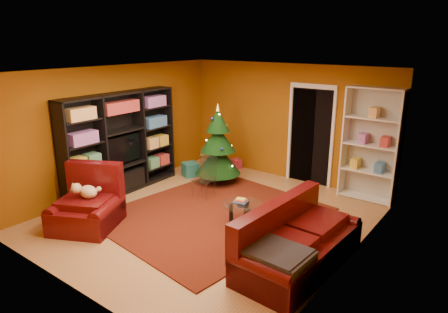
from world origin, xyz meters
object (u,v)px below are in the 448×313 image
Objects in this scene: christmas_tree at (218,145)px; sofa at (300,237)px; acrylic_chair at (204,179)px; gift_box_teal at (190,169)px; dog at (88,192)px; armchair at (85,204)px; rug at (213,214)px; white_bookshelf at (371,145)px; gift_box_red at (236,164)px; media_unit at (121,144)px; coffee_table at (242,213)px.

sofa is at bearing -33.66° from christmas_tree.
christmas_tree is 1.04m from acrylic_chair.
sofa reaches higher than gift_box_teal.
gift_box_teal is at bearing 71.25° from dog.
gift_box_teal is at bearing 70.67° from armchair.
rug is 2.23m from armchair.
white_bookshelf is at bearing 19.68° from christmas_tree.
armchair is at bearing 110.43° from sofa.
acrylic_chair is (1.10, -0.81, 0.22)m from gift_box_teal.
rug is 15.93× the size of gift_box_red.
armchair reaches higher than gift_box_teal.
rug is at bearing -127.94° from white_bookshelf.
gift_box_red is 0.10× the size of white_bookshelf.
armchair is 3.61m from sofa.
white_bookshelf is at bearing 51.25° from rug.
media_unit is 1.18× the size of white_bookshelf.
coffee_table is at bearing -52.49° from gift_box_red.
white_bookshelf is 5.41m from armchair.
christmas_tree is 1.06m from gift_box_teal.
rug is at bearing -63.31° from gift_box_red.
gift_box_red is 4.16m from dog.
christmas_tree is 2.52× the size of coffee_table.
rug is 2.02× the size of christmas_tree.
christmas_tree is 5.52× the size of gift_box_teal.
white_bookshelf is at bearing 24.44° from dog.
armchair is (0.85, -1.50, -0.61)m from media_unit.
sofa is at bearing -9.60° from dog.
acrylic_chair is (0.72, 2.25, -0.04)m from armchair.
sofa is (4.29, -0.40, -0.58)m from media_unit.
gift_box_red is (0.51, 1.13, -0.05)m from gift_box_teal.
gift_box_teal is (-0.79, -0.06, -0.71)m from christmas_tree.
coffee_table is at bearing 3.58° from media_unit.
media_unit is at bearing -128.15° from christmas_tree.
christmas_tree is at bearing 50.51° from media_unit.
gift_box_teal is 1.43× the size of gift_box_red.
christmas_tree is (1.27, 1.61, -0.17)m from media_unit.
coffee_table is at bearing -28.53° from acrylic_chair.
christmas_tree reaches higher than coffee_table.
christmas_tree is 3.17m from armchair.
gift_box_red is at bearing 99.35° from acrylic_chair.
white_bookshelf is (2.96, 1.06, 0.24)m from christmas_tree.
white_bookshelf is 5.75× the size of dog.
armchair is (-0.14, -4.19, 0.31)m from gift_box_red.
acrylic_chair is (0.59, -1.94, 0.27)m from gift_box_red.
christmas_tree is 3.15m from white_bookshelf.
media_unit reaches higher than dog.
white_bookshelf reaches higher than acrylic_chair.
sofa reaches higher than rug.
rug is 2.22m from dog.
gift_box_red is at bearing -179.54° from white_bookshelf.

